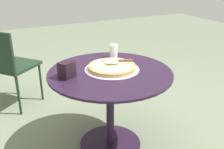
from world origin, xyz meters
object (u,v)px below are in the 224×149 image
at_px(pizza_on_tray, 112,67).
at_px(pizza_server, 119,61).
at_px(patio_chair_far, 8,62).
at_px(napkin_dispenser, 67,70).
at_px(drinking_cup, 114,51).
at_px(patio_table, 110,92).

relative_size(pizza_on_tray, pizza_server, 2.03).
bearing_deg(patio_chair_far, pizza_server, -54.24).
height_order(pizza_on_tray, napkin_dispenser, napkin_dispenser).
xyz_separation_m(pizza_on_tray, pizza_server, (0.06, -0.00, 0.04)).
relative_size(pizza_on_tray, napkin_dispenser, 3.58).
xyz_separation_m(pizza_on_tray, drinking_cup, (0.13, 0.24, 0.04)).
bearing_deg(napkin_dispenser, patio_chair_far, 77.05).
relative_size(drinking_cup, napkin_dispenser, 1.02).
xyz_separation_m(patio_table, napkin_dispenser, (-0.33, 0.04, 0.24)).
height_order(patio_table, napkin_dispenser, napkin_dispenser).
bearing_deg(patio_table, pizza_server, 17.55).
bearing_deg(drinking_cup, pizza_on_tray, -119.44).
xyz_separation_m(patio_table, pizza_on_tray, (0.03, 0.03, 0.20)).
bearing_deg(patio_chair_far, patio_table, -58.49).
xyz_separation_m(pizza_server, napkin_dispenser, (-0.42, 0.01, -0.00)).
height_order(drinking_cup, napkin_dispenser, drinking_cup).
bearing_deg(pizza_on_tray, pizza_server, -3.32).
relative_size(patio_table, patio_chair_far, 1.11).
relative_size(drinking_cup, patio_chair_far, 0.14).
bearing_deg(patio_table, napkin_dispenser, 173.40).
distance_m(patio_table, patio_chair_far, 1.25).
bearing_deg(drinking_cup, napkin_dispenser, -154.95).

